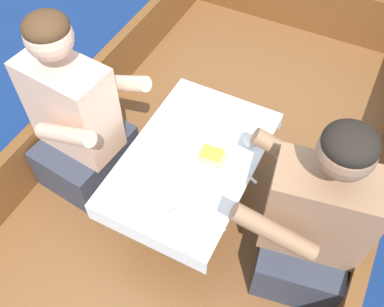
% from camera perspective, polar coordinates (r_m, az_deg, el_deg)
% --- Properties ---
extents(ground_plane, '(60.00, 60.00, 0.00)m').
position_cam_1_polar(ground_plane, '(2.53, 0.30, -9.79)').
color(ground_plane, navy).
extents(boat_deck, '(1.70, 3.37, 0.33)m').
position_cam_1_polar(boat_deck, '(2.39, 0.32, -7.98)').
color(boat_deck, brown).
rests_on(boat_deck, ground_plane).
extents(gunwale_port, '(0.06, 3.37, 0.31)m').
position_cam_1_polar(gunwale_port, '(2.45, -17.11, 3.67)').
color(gunwale_port, brown).
rests_on(gunwale_port, boat_deck).
extents(gunwale_starboard, '(0.06, 3.37, 0.31)m').
position_cam_1_polar(gunwale_starboard, '(2.08, 21.58, -12.08)').
color(gunwale_starboard, brown).
rests_on(gunwale_starboard, boat_deck).
extents(bow_coaming, '(1.58, 0.06, 0.36)m').
position_cam_1_polar(bow_coaming, '(3.26, 14.31, 18.77)').
color(bow_coaming, brown).
rests_on(bow_coaming, boat_deck).
extents(cockpit_table, '(0.56, 0.85, 0.40)m').
position_cam_1_polar(cockpit_table, '(1.94, -0.00, -1.13)').
color(cockpit_table, '#B2B2B7').
rests_on(cockpit_table, boat_deck).
extents(person_port, '(0.55, 0.48, 0.99)m').
position_cam_1_polar(person_port, '(2.11, -15.05, 3.96)').
color(person_port, '#333847').
rests_on(person_port, boat_deck).
extents(person_starboard, '(0.57, 0.52, 0.94)m').
position_cam_1_polar(person_starboard, '(1.82, 15.68, -8.90)').
color(person_starboard, '#333847').
rests_on(person_starboard, boat_deck).
extents(plate_sandwich, '(0.20, 0.20, 0.01)m').
position_cam_1_polar(plate_sandwich, '(1.89, 2.66, -0.76)').
color(plate_sandwich, white).
rests_on(plate_sandwich, cockpit_table).
extents(plate_bread, '(0.20, 0.20, 0.01)m').
position_cam_1_polar(plate_bread, '(2.04, 1.54, 4.45)').
color(plate_bread, white).
rests_on(plate_bread, cockpit_table).
extents(sandwich, '(0.12, 0.09, 0.05)m').
position_cam_1_polar(sandwich, '(1.87, 2.69, -0.26)').
color(sandwich, '#E0BC7F').
rests_on(sandwich, plate_sandwich).
extents(bowl_port_near, '(0.13, 0.13, 0.04)m').
position_cam_1_polar(bowl_port_near, '(1.86, -7.11, -1.63)').
color(bowl_port_near, white).
rests_on(bowl_port_near, cockpit_table).
extents(bowl_starboard_near, '(0.13, 0.13, 0.04)m').
position_cam_1_polar(bowl_starboard_near, '(1.77, -4.32, -5.49)').
color(bowl_starboard_near, white).
rests_on(bowl_starboard_near, cockpit_table).
extents(coffee_cup_port, '(0.10, 0.07, 0.06)m').
position_cam_1_polar(coffee_cup_port, '(1.69, -2.01, -9.18)').
color(coffee_cup_port, white).
rests_on(coffee_cup_port, cockpit_table).
extents(coffee_cup_starboard, '(0.09, 0.06, 0.05)m').
position_cam_1_polar(coffee_cup_starboard, '(1.95, 7.79, 1.89)').
color(coffee_cup_starboard, white).
rests_on(coffee_cup_starboard, cockpit_table).
extents(utensil_knife_port, '(0.16, 0.08, 0.00)m').
position_cam_1_polar(utensil_knife_port, '(1.74, 2.56, -8.25)').
color(utensil_knife_port, silver).
rests_on(utensil_knife_port, cockpit_table).
extents(utensil_knife_starboard, '(0.04, 0.17, 0.00)m').
position_cam_1_polar(utensil_knife_starboard, '(1.82, 1.58, -3.98)').
color(utensil_knife_starboard, silver).
rests_on(utensil_knife_starboard, cockpit_table).
extents(utensil_spoon_starboard, '(0.16, 0.08, 0.01)m').
position_cam_1_polar(utensil_spoon_starboard, '(1.88, 6.19, -1.75)').
color(utensil_spoon_starboard, silver).
rests_on(utensil_spoon_starboard, cockpit_table).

